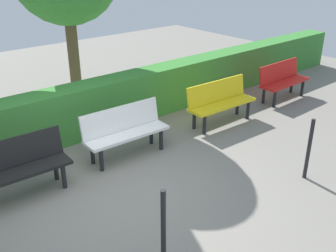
{
  "coord_description": "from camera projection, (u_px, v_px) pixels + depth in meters",
  "views": [
    {
      "loc": [
        2.57,
        4.24,
        3.31
      ],
      "look_at": [
        -1.35,
        -0.39,
        0.55
      ],
      "focal_mm": 42.17,
      "sensor_mm": 36.0,
      "label": 1
    }
  ],
  "objects": [
    {
      "name": "ground_plane",
      "position": [
        115.0,
        193.0,
        5.83
      ],
      "size": [
        19.51,
        19.51,
        0.0
      ],
      "primitive_type": "plane",
      "color": "gray"
    },
    {
      "name": "bench_red",
      "position": [
        282.0,
        79.0,
        9.26
      ],
      "size": [
        1.44,
        0.48,
        0.86
      ],
      "rotation": [
        0.0,
        0.0,
        0.01
      ],
      "color": "red",
      "rests_on": "ground_plane"
    },
    {
      "name": "bench_yellow",
      "position": [
        220.0,
        100.0,
        7.98
      ],
      "size": [
        1.55,
        0.52,
        0.86
      ],
      "rotation": [
        0.0,
        0.0,
        -0.04
      ],
      "color": "yellow",
      "rests_on": "ground_plane"
    },
    {
      "name": "bench_white",
      "position": [
        125.0,
        130.0,
        6.71
      ],
      "size": [
        1.52,
        0.51,
        0.86
      ],
      "rotation": [
        0.0,
        0.0,
        -0.04
      ],
      "color": "white",
      "rests_on": "ground_plane"
    },
    {
      "name": "bench_black",
      "position": [
        16.0,
        166.0,
        5.59
      ],
      "size": [
        1.51,
        0.52,
        0.86
      ],
      "rotation": [
        0.0,
        0.0,
        -0.05
      ],
      "color": "black",
      "rests_on": "ground_plane"
    },
    {
      "name": "hedge_row",
      "position": [
        96.0,
        107.0,
        7.62
      ],
      "size": [
        15.51,
        0.56,
        0.99
      ],
      "primitive_type": "cube",
      "color": "#387F33",
      "rests_on": "ground_plane"
    },
    {
      "name": "railing_post_mid",
      "position": [
        309.0,
        149.0,
        6.01
      ],
      "size": [
        0.06,
        0.06,
        1.0
      ],
      "primitive_type": "cylinder",
      "color": "black",
      "rests_on": "ground_plane"
    },
    {
      "name": "railing_post_far",
      "position": [
        163.0,
        229.0,
        4.32
      ],
      "size": [
        0.06,
        0.06,
        1.0
      ],
      "primitive_type": "cylinder",
      "color": "black",
      "rests_on": "ground_plane"
    }
  ]
}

